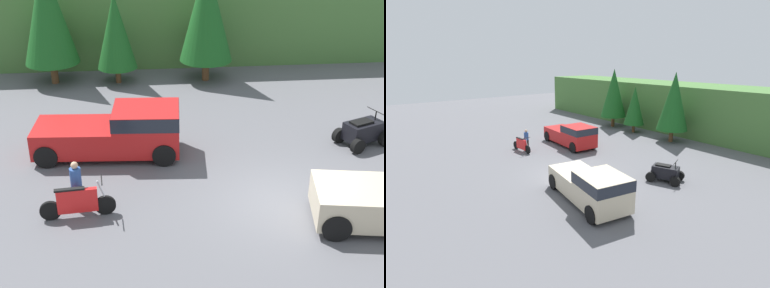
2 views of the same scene
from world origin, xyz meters
The scene contains 9 objects.
ground_plane centered at (0.00, 0.00, 0.00)m, with size 80.00×80.00×0.00m, color #5B5B60.
hillside_backdrop centered at (0.00, 16.00, 2.23)m, with size 44.00×6.00×4.47m.
tree_left centered at (-8.48, 11.40, 3.46)m, with size 2.59×2.59×5.88m.
tree_mid_left centered at (-5.39, 11.17, 2.55)m, with size 1.91×1.91×4.34m.
tree_mid_right centered at (-1.11, 11.15, 3.42)m, with size 2.56×2.56×5.81m.
pickup_truck_red centered at (-5.06, 3.65, 0.96)m, with size 5.30×2.36×1.82m.
dirt_bike centered at (-6.24, -0.26, 0.50)m, with size 2.24×0.60×1.22m.
quad_atv centered at (3.99, 3.63, 0.49)m, with size 2.25×1.86×1.26m.
rider_person centered at (-6.29, 0.18, 0.88)m, with size 0.37×0.37×1.63m.
Camera 1 is at (-4.09, -13.81, 9.24)m, focal length 50.00 mm.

